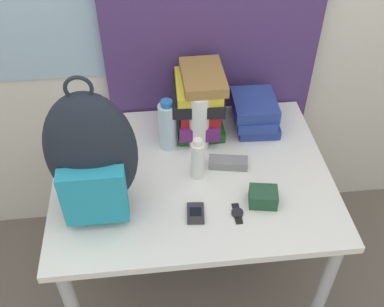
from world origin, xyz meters
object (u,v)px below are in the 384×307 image
Objects in this scene: water_bottle at (168,126)px; sunglasses_case at (228,163)px; book_stack_left at (199,102)px; sunscreen_bottle at (198,159)px; sports_bottle at (199,121)px; cell_phone at (196,213)px; backpack at (92,157)px; camera_pouch at (263,197)px; wristwatch at (237,213)px; book_stack_center at (255,113)px.

sunglasses_case is at bearing -33.03° from water_bottle.
sunscreen_bottle is (-0.04, -0.27, -0.06)m from book_stack_left.
cell_phone is (-0.05, -0.36, -0.12)m from sports_bottle.
backpack is 4.80× the size of camera_pouch.
backpack is 0.41m from cell_phone.
wristwatch is at bearing -11.77° from backpack.
backpack reaches higher than sunscreen_bottle.
camera_pouch is at bearing -5.60° from backpack.
book_stack_center is 0.51m from wristwatch.
book_stack_left is 0.28m from sunscreen_bottle.
book_stack_left is 0.48m from camera_pouch.
backpack is 0.76m from book_stack_center.
sunscreen_bottle is 0.21m from cell_phone.
backpack is at bearing -132.29° from water_bottle.
book_stack_center is 0.28m from sports_bottle.
book_stack_center is at bearing 56.90° from cell_phone.
sports_bottle reaches higher than camera_pouch.
wristwatch is at bearing -91.71° from sunglasses_case.
camera_pouch is (0.32, -0.34, -0.08)m from water_bottle.
camera_pouch reaches higher than cell_phone.
book_stack_left is 0.49m from cell_phone.
book_stack_left reaches higher than sports_bottle.
book_stack_left reaches higher than cell_phone.
book_stack_left is 0.10m from sports_bottle.
sunglasses_case is at bearing -53.82° from sports_bottle.
book_stack_left is 3.11× the size of wristwatch.
camera_pouch is (0.25, 0.03, 0.02)m from cell_phone.
sunscreen_bottle is 1.14× the size of sunglasses_case.
camera_pouch is (0.22, -0.16, -0.05)m from sunscreen_bottle.
wristwatch is at bearing -108.31° from book_stack_center.
backpack is at bearing -163.57° from sunglasses_case.
book_stack_left reaches higher than book_stack_center.
book_stack_left is at bearing 110.02° from sunglasses_case.
sunglasses_case is 1.42× the size of camera_pouch.
sports_bottle is at bearing -97.15° from book_stack_left.
sports_bottle reaches higher than wristwatch.
water_bottle reaches higher than sunscreen_bottle.
sunscreen_bottle reaches higher than book_stack_center.
book_stack_left is 1.60× the size of sunscreen_bottle.
sports_bottle reaches higher than water_bottle.
sunscreen_bottle is at bearing -134.95° from book_stack_center.
sunscreen_bottle reaches higher than wristwatch.
sunglasses_case is at bearing 16.43° from backpack.
book_stack_center is at bearing 82.32° from camera_pouch.
backpack is at bearing 168.23° from wristwatch.
book_stack_left is 3.08× the size of cell_phone.
backpack is 0.61m from camera_pouch.
wristwatch is at bearing -4.75° from cell_phone.
sports_bottle reaches higher than sunscreen_bottle.
book_stack_left reaches higher than sunscreen_bottle.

